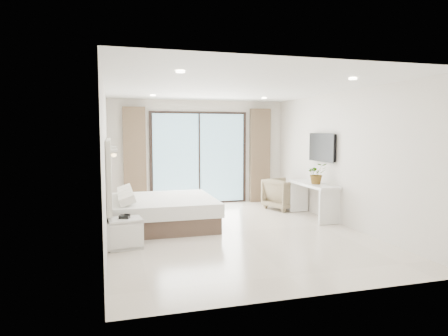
{
  "coord_description": "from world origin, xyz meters",
  "views": [
    {
      "loc": [
        -2.2,
        -7.1,
        1.9
      ],
      "look_at": [
        -0.08,
        0.4,
        1.18
      ],
      "focal_mm": 32.0,
      "sensor_mm": 36.0,
      "label": 1
    }
  ],
  "objects_px": {
    "nightstand": "(125,233)",
    "console_desk": "(313,193)",
    "armchair": "(284,192)",
    "bed": "(161,212)"
  },
  "relations": [
    {
      "from": "armchair",
      "to": "nightstand",
      "type": "bearing_deg",
      "value": 101.27
    },
    {
      "from": "nightstand",
      "to": "console_desk",
      "type": "height_order",
      "value": "console_desk"
    },
    {
      "from": "armchair",
      "to": "console_desk",
      "type": "bearing_deg",
      "value": 170.12
    },
    {
      "from": "console_desk",
      "to": "armchair",
      "type": "bearing_deg",
      "value": 99.8
    },
    {
      "from": "bed",
      "to": "nightstand",
      "type": "distance_m",
      "value": 1.51
    },
    {
      "from": "bed",
      "to": "armchair",
      "type": "relative_size",
      "value": 2.51
    },
    {
      "from": "nightstand",
      "to": "console_desk",
      "type": "xyz_separation_m",
      "value": [
        4.06,
        1.22,
        0.31
      ]
    },
    {
      "from": "bed",
      "to": "console_desk",
      "type": "bearing_deg",
      "value": -1.63
    },
    {
      "from": "nightstand",
      "to": "console_desk",
      "type": "bearing_deg",
      "value": 9.67
    },
    {
      "from": "nightstand",
      "to": "console_desk",
      "type": "relative_size",
      "value": 0.38
    }
  ]
}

